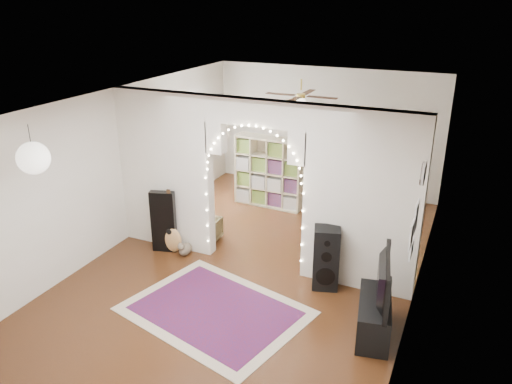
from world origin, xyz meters
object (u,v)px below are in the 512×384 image
at_px(acoustic_guitar, 171,229).
at_px(dining_chair_left, 206,230).
at_px(dining_table, 287,161).
at_px(dining_chair_right, 341,223).
at_px(floor_speaker, 326,258).
at_px(media_console, 374,317).
at_px(bookcase, 269,172).

xyz_separation_m(acoustic_guitar, dining_chair_left, (0.33, 0.60, -0.21)).
xyz_separation_m(dining_table, dining_chair_right, (1.72, -1.73, -0.46)).
distance_m(floor_speaker, dining_chair_left, 2.46).
bearing_deg(media_console, acoustic_guitar, 156.69).
distance_m(floor_speaker, bookcase, 3.25).
distance_m(dining_table, dining_chair_right, 2.48).
height_order(floor_speaker, dining_table, floor_speaker).
bearing_deg(acoustic_guitar, dining_table, 76.37).
height_order(acoustic_guitar, media_console, acoustic_guitar).
relative_size(acoustic_guitar, dining_chair_right, 2.01).
bearing_deg(media_console, dining_table, 112.84).
relative_size(acoustic_guitar, floor_speaker, 0.99).
height_order(media_console, dining_chair_left, media_console).
distance_m(acoustic_guitar, dining_chair_left, 0.72).
height_order(acoustic_guitar, floor_speaker, acoustic_guitar).
bearing_deg(dining_chair_left, bookcase, 77.24).
relative_size(media_console, bookcase, 0.68).
distance_m(floor_speaker, dining_table, 4.06).
bearing_deg(dining_table, dining_chair_right, -43.59).
bearing_deg(media_console, floor_speaker, 127.00).
height_order(floor_speaker, media_console, floor_speaker).
height_order(media_console, dining_table, dining_table).
xyz_separation_m(floor_speaker, dining_table, (-1.97, 3.55, 0.20)).
bearing_deg(dining_table, bookcase, -89.03).
xyz_separation_m(floor_speaker, dining_chair_left, (-2.37, 0.60, -0.27)).
relative_size(floor_speaker, bookcase, 0.67).
distance_m(media_console, dining_chair_right, 2.88).
xyz_separation_m(acoustic_guitar, dining_table, (0.73, 3.54, 0.26)).
height_order(bookcase, dining_table, bookcase).
bearing_deg(dining_chair_right, dining_chair_left, -154.38).
bearing_deg(dining_table, media_console, -55.19).
bearing_deg(floor_speaker, acoustic_guitar, 162.84).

